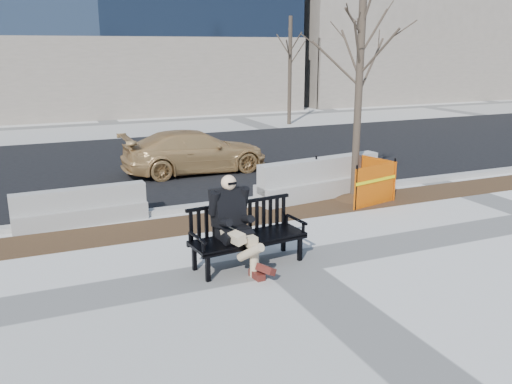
% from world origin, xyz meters
% --- Properties ---
extents(ground, '(120.00, 120.00, 0.00)m').
position_xyz_m(ground, '(0.00, 0.00, 0.00)').
color(ground, beige).
rests_on(ground, ground).
extents(mulch_strip, '(40.00, 1.20, 0.02)m').
position_xyz_m(mulch_strip, '(0.00, 2.60, 0.00)').
color(mulch_strip, '#47301C').
rests_on(mulch_strip, ground).
extents(asphalt_street, '(60.00, 10.40, 0.01)m').
position_xyz_m(asphalt_street, '(0.00, 8.80, 0.00)').
color(asphalt_street, black).
rests_on(asphalt_street, ground).
extents(curb, '(60.00, 0.25, 0.12)m').
position_xyz_m(curb, '(0.00, 3.55, 0.06)').
color(curb, '#9E9B93').
rests_on(curb, ground).
extents(bench, '(2.04, 0.93, 1.05)m').
position_xyz_m(bench, '(-0.60, 0.16, 0.00)').
color(bench, black).
rests_on(bench, ground).
extents(seated_man, '(0.79, 1.19, 1.57)m').
position_xyz_m(seated_man, '(-0.87, 0.18, 0.00)').
color(seated_man, black).
rests_on(seated_man, ground).
extents(tree_fence, '(2.49, 2.49, 5.16)m').
position_xyz_m(tree_fence, '(3.25, 2.87, 0.00)').
color(tree_fence, orange).
rests_on(tree_fence, ground).
extents(sedan, '(4.19, 1.72, 1.21)m').
position_xyz_m(sedan, '(0.65, 7.14, 0.00)').
color(sedan, tan).
rests_on(sedan, ground).
extents(jersey_barrier_left, '(2.68, 0.66, 0.76)m').
position_xyz_m(jersey_barrier_left, '(-2.91, 3.53, 0.00)').
color(jersey_barrier_left, gray).
rests_on(jersey_barrier_left, ground).
extents(jersey_barrier_right, '(3.42, 1.13, 0.96)m').
position_xyz_m(jersey_barrier_right, '(2.62, 3.39, 0.00)').
color(jersey_barrier_right, '#A3A098').
rests_on(jersey_barrier_right, ground).
extents(far_tree_right, '(2.45, 2.45, 5.24)m').
position_xyz_m(far_tree_right, '(7.66, 15.05, 0.00)').
color(far_tree_right, '#44382C').
rests_on(far_tree_right, ground).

